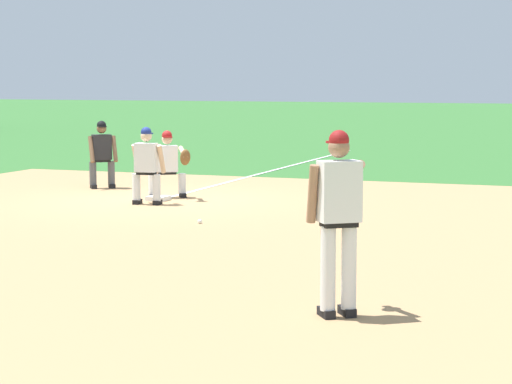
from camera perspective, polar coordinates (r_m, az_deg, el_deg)
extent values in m
plane|color=#336B2D|center=(19.43, -5.61, -0.50)|extent=(160.00, 160.00, 0.00)
cube|color=tan|center=(14.63, -2.13, -2.75)|extent=(18.00, 18.00, 0.01)
cube|color=white|center=(26.02, 1.28, 1.32)|extent=(14.31, 0.10, 0.00)
cube|color=white|center=(19.42, -5.61, -0.36)|extent=(0.38, 0.38, 0.09)
sphere|color=white|center=(16.29, -3.24, -1.69)|extent=(0.07, 0.07, 0.07)
cube|color=black|center=(9.98, 4.04, -6.90)|extent=(0.27, 0.24, 0.09)
cylinder|color=white|center=(9.85, 4.14, -4.37)|extent=(0.15, 0.15, 0.84)
cube|color=black|center=(10.06, 5.22, -6.81)|extent=(0.27, 0.24, 0.09)
cylinder|color=white|center=(9.93, 5.33, -4.30)|extent=(0.15, 0.15, 0.84)
cube|color=black|center=(9.82, 4.76, -1.81)|extent=(0.36, 0.39, 0.06)
cube|color=white|center=(9.77, 4.78, 0.04)|extent=(0.43, 0.46, 0.60)
sphere|color=#9E7051|center=(9.75, 4.76, 2.57)|extent=(0.21, 0.21, 0.21)
sphere|color=maroon|center=(9.75, 4.77, 2.98)|extent=(0.20, 0.20, 0.20)
cube|color=maroon|center=(9.84, 4.58, 2.86)|extent=(0.19, 0.20, 0.02)
cylinder|color=#9E7051|center=(9.76, 3.25, -0.11)|extent=(0.21, 0.18, 0.59)
cylinder|color=#9E7051|center=(10.13, 5.51, 0.79)|extent=(0.48, 0.38, 0.41)
ellipsoid|color=brown|center=(10.22, 5.33, -0.09)|extent=(0.36, 0.34, 0.34)
cube|color=black|center=(19.88, -4.21, -0.19)|extent=(0.28, 0.24, 0.09)
cylinder|color=white|center=(19.89, -4.24, 0.49)|extent=(0.15, 0.15, 0.40)
cube|color=black|center=(19.78, -5.92, -0.24)|extent=(0.28, 0.24, 0.09)
cylinder|color=white|center=(19.80, -5.95, 0.45)|extent=(0.15, 0.15, 0.40)
cube|color=black|center=(19.82, -5.10, 1.10)|extent=(0.36, 0.39, 0.06)
cube|color=white|center=(19.80, -5.11, 1.91)|extent=(0.43, 0.47, 0.52)
sphere|color=#DBB28E|center=(19.75, -5.11, 3.03)|extent=(0.21, 0.21, 0.21)
sphere|color=maroon|center=(19.75, -5.11, 3.24)|extent=(0.20, 0.20, 0.20)
cube|color=maroon|center=(19.66, -5.07, 3.15)|extent=(0.19, 0.20, 0.02)
cylinder|color=#DBB28E|center=(19.42, -4.18, 2.26)|extent=(0.53, 0.41, 0.24)
cylinder|color=#DBB28E|center=(19.67, -5.78, 1.70)|extent=(0.25, 0.21, 0.58)
ellipsoid|color=brown|center=(19.22, -4.07, 1.99)|extent=(0.29, 0.29, 0.35)
cube|color=black|center=(18.91, -6.80, -0.56)|extent=(0.27, 0.14, 0.09)
cylinder|color=white|center=(18.84, -6.85, 0.28)|extent=(0.15, 0.15, 0.50)
cube|color=black|center=(18.78, -5.65, -0.60)|extent=(0.27, 0.14, 0.09)
cylinder|color=white|center=(18.71, -5.70, 0.25)|extent=(0.15, 0.15, 0.50)
cube|color=black|center=(18.75, -6.29, 1.09)|extent=(0.24, 0.36, 0.06)
cube|color=white|center=(18.72, -6.30, 1.97)|extent=(0.29, 0.43, 0.54)
sphere|color=#DBB28E|center=(18.72, -6.29, 3.20)|extent=(0.21, 0.21, 0.21)
sphere|color=navy|center=(18.71, -6.30, 3.41)|extent=(0.20, 0.20, 0.20)
cube|color=navy|center=(18.80, -6.20, 3.35)|extent=(0.13, 0.18, 0.02)
cylinder|color=#DBB28E|center=(18.95, -6.86, 1.92)|extent=(0.34, 0.13, 0.56)
cylinder|color=#DBB28E|center=(18.78, -5.43, 1.89)|extent=(0.34, 0.13, 0.56)
cube|color=black|center=(21.78, -8.23, 0.34)|extent=(0.27, 0.25, 0.09)
cylinder|color=#515154|center=(21.79, -8.27, 1.10)|extent=(0.15, 0.15, 0.50)
cube|color=black|center=(21.71, -9.27, 0.30)|extent=(0.27, 0.25, 0.09)
cylinder|color=#515154|center=(21.72, -9.30, 1.06)|extent=(0.15, 0.15, 0.50)
cube|color=black|center=(21.73, -8.80, 1.79)|extent=(0.37, 0.39, 0.06)
cube|color=#232326|center=(21.71, -8.81, 2.55)|extent=(0.44, 0.46, 0.54)
sphere|color=brown|center=(21.66, -8.82, 3.60)|extent=(0.21, 0.21, 0.21)
sphere|color=black|center=(21.66, -8.82, 3.79)|extent=(0.20, 0.20, 0.20)
cube|color=black|center=(21.57, -8.78, 3.71)|extent=(0.19, 0.20, 0.02)
cylinder|color=brown|center=(21.61, -8.08, 2.46)|extent=(0.31, 0.28, 0.56)
cylinder|color=brown|center=(21.52, -9.39, 2.42)|extent=(0.31, 0.28, 0.56)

